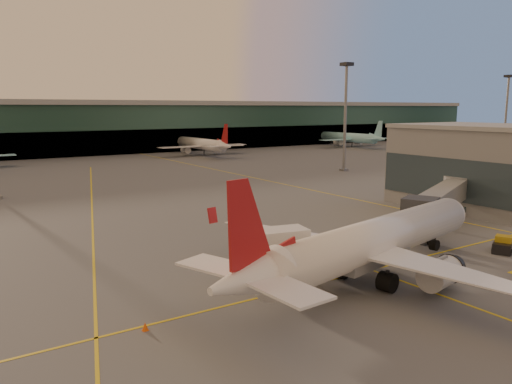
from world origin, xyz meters
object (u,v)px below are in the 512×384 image
main_airplane (369,244)px  gpu_cart (452,269)px  pushback_tug (504,245)px  catering_truck (274,252)px

main_airplane → gpu_cart: main_airplane is taller
pushback_tug → main_airplane: bearing=152.3°
catering_truck → gpu_cart: bearing=-17.0°
pushback_tug → gpu_cart: bearing=165.3°
catering_truck → gpu_cart: size_ratio=2.64×
main_airplane → gpu_cart: bearing=-33.9°
gpu_cart → pushback_tug: pushback_tug is taller
catering_truck → pushback_tug: (25.60, -6.04, -1.93)m
pushback_tug → catering_truck: bearing=142.8°
catering_truck → main_airplane: bearing=-23.7°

